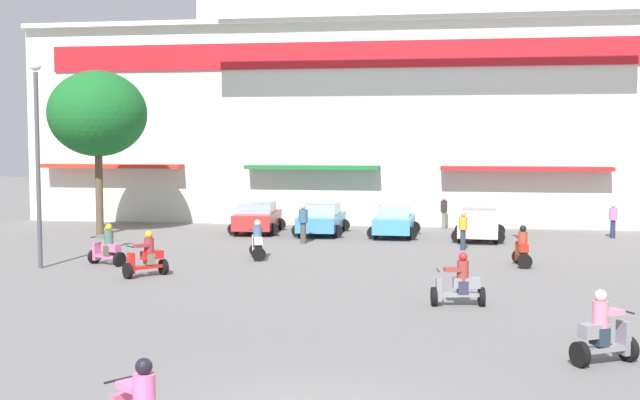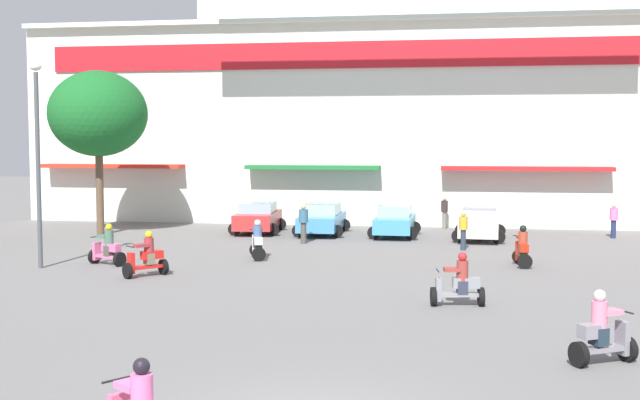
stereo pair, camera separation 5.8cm
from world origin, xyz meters
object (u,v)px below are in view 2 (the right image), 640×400
at_px(parked_car_1, 322,219).
at_px(pedestrian_2, 303,221).
at_px(pedestrian_0, 614,219).
at_px(parked_car_2, 395,221).
at_px(streetlamp_near, 38,150).
at_px(pedestrian_1, 444,211).
at_px(parked_car_3, 479,224).
at_px(scooter_rider_4, 107,248).
at_px(scooter_rider_7, 257,242).
at_px(scooter_rider_5, 603,333).
at_px(pedestrian_4, 463,228).
at_px(plaza_tree_0, 98,114).
at_px(scooter_rider_1, 522,249).
at_px(parked_car_0, 258,217).
at_px(scooter_rider_0, 146,258).
at_px(scooter_rider_6, 459,284).

height_order(parked_car_1, pedestrian_2, pedestrian_2).
bearing_deg(pedestrian_2, pedestrian_0, 17.20).
height_order(parked_car_2, streetlamp_near, streetlamp_near).
distance_m(pedestrian_1, streetlamp_near, 20.60).
bearing_deg(pedestrian_2, parked_car_3, 18.68).
distance_m(scooter_rider_4, pedestrian_1, 18.21).
bearing_deg(scooter_rider_7, scooter_rider_5, -51.43).
relative_size(scooter_rider_7, pedestrian_4, 0.94).
distance_m(plaza_tree_0, pedestrian_2, 11.16).
bearing_deg(parked_car_2, scooter_rider_1, -57.56).
distance_m(parked_car_0, pedestrian_2, 4.66).
height_order(plaza_tree_0, pedestrian_1, plaza_tree_0).
bearing_deg(scooter_rider_1, plaza_tree_0, 161.29).
bearing_deg(streetlamp_near, scooter_rider_4, 26.65).
distance_m(scooter_rider_0, scooter_rider_5, 15.70).
height_order(parked_car_0, scooter_rider_6, scooter_rider_6).
distance_m(scooter_rider_5, scooter_rider_6, 6.17).
height_order(plaza_tree_0, scooter_rider_0, plaza_tree_0).
bearing_deg(pedestrian_0, scooter_rider_7, -148.14).
bearing_deg(pedestrian_2, pedestrian_4, -8.31).
relative_size(parked_car_0, parked_car_3, 0.98).
height_order(scooter_rider_1, streetlamp_near, streetlamp_near).
relative_size(parked_car_1, pedestrian_4, 2.74).
bearing_deg(scooter_rider_7, scooter_rider_0, -121.08).
distance_m(scooter_rider_1, pedestrian_0, 10.35).
relative_size(parked_car_1, pedestrian_0, 2.75).
xyz_separation_m(pedestrian_1, pedestrian_4, (0.90, -7.72, -0.02)).
bearing_deg(scooter_rider_7, parked_car_1, 82.52).
xyz_separation_m(scooter_rider_6, pedestrian_0, (6.97, 16.65, 0.30)).
relative_size(scooter_rider_4, pedestrian_0, 0.96).
bearing_deg(plaza_tree_0, pedestrian_1, 18.35).
bearing_deg(parked_car_0, scooter_rider_4, -105.28).
distance_m(parked_car_3, scooter_rider_7, 11.20).
bearing_deg(scooter_rider_6, parked_car_2, 100.67).
bearing_deg(pedestrian_0, scooter_rider_1, -117.24).
xyz_separation_m(pedestrian_1, streetlamp_near, (-13.85, -14.89, 3.24)).
bearing_deg(parked_car_1, scooter_rider_7, -97.48).
bearing_deg(scooter_rider_5, scooter_rider_6, 118.00).
xyz_separation_m(pedestrian_0, streetlamp_near, (-21.55, -12.40, 3.27)).
xyz_separation_m(scooter_rider_1, pedestrian_0, (4.73, 9.19, 0.28)).
distance_m(plaza_tree_0, scooter_rider_7, 12.16).
xyz_separation_m(scooter_rider_0, pedestrian_0, (17.20, 13.48, 0.27)).
bearing_deg(scooter_rider_0, plaza_tree_0, 121.10).
relative_size(plaza_tree_0, scooter_rider_0, 5.07).
relative_size(scooter_rider_6, scooter_rider_7, 0.99).
xyz_separation_m(plaza_tree_0, pedestrian_0, (23.65, 2.79, -4.79)).
xyz_separation_m(scooter_rider_4, scooter_rider_6, (12.53, -5.29, -0.01)).
bearing_deg(pedestrian_2, parked_car_1, 86.39).
bearing_deg(parked_car_1, plaza_tree_0, -168.20).
distance_m(parked_car_3, scooter_rider_6, 15.02).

